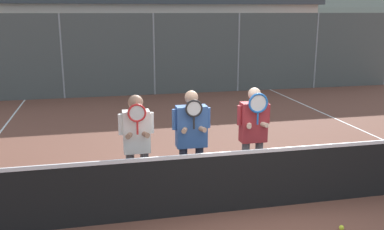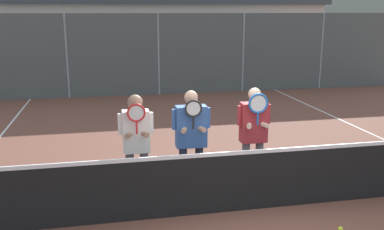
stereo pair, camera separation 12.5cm
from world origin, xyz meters
The scene contains 13 objects.
ground_plane centered at (0.00, 0.00, 0.00)m, with size 120.00×120.00×0.00m, color brown.
hill_distant centered at (0.00, 54.28, 0.00)m, with size 128.17×71.20×24.92m.
clubhouse_building centered at (-0.02, 17.79, 1.82)m, with size 19.39×5.50×3.60m.
fence_back centered at (0.00, 9.41, 1.42)m, with size 18.79×0.06×2.85m.
tennis_net centered at (0.00, 0.00, 0.49)m, with size 11.87×0.09×1.04m.
court_line_right_sideline centered at (4.42, 3.00, 0.00)m, with size 0.05×16.00×0.01m, color white.
player_leftmost centered at (-1.47, 0.63, 1.02)m, with size 0.54×0.34×1.71m.
player_center_left centered at (-0.61, 0.68, 1.03)m, with size 0.61×0.34×1.73m.
player_center_right centered at (0.44, 0.73, 1.02)m, with size 0.56×0.34×1.73m.
car_far_left centered at (-5.73, 12.28, 0.89)m, with size 4.18×2.10×1.73m.
car_left_of_center centered at (-0.76, 12.37, 0.89)m, with size 4.28×1.94×1.75m.
car_center centered at (4.18, 12.80, 0.95)m, with size 4.12×1.90×1.88m.
tennis_ball_on_court centered at (1.15, -0.88, 0.03)m, with size 0.07×0.07×0.07m.
Camera 2 is at (-1.90, -5.64, 2.92)m, focal length 40.00 mm.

